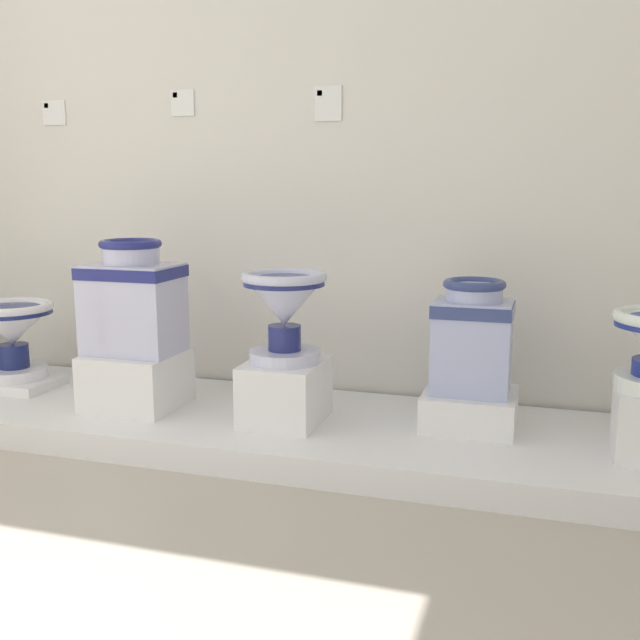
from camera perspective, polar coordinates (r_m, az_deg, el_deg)
The scene contains 13 objects.
wall_back at distance 3.54m, azimuth 0.55°, elevation 18.55°, with size 4.51×0.06×3.18m, color silver.
display_platform at distance 3.20m, azimuth -2.14°, elevation -8.42°, with size 3.57×0.91×0.11m, color white.
plinth_block_rightmost at distance 3.90m, azimuth -22.44°, elevation -4.48°, with size 0.39×0.30×0.05m, color white.
antique_toilet_rightmost at distance 3.85m, azimuth -22.72°, elevation -0.55°, with size 0.41×0.41×0.37m.
plinth_block_central_ornate at distance 3.39m, azimuth -13.97°, elevation -4.47°, with size 0.38×0.38×0.25m, color white.
antique_toilet_central_ornate at distance 3.31m, azimuth -14.25°, elevation 1.73°, with size 0.40×0.29×0.50m.
plinth_block_pale_glazed at distance 3.08m, azimuth -2.72°, elevation -5.54°, with size 0.31×0.37×0.26m, color white.
antique_toilet_pale_glazed at distance 3.00m, azimuth -2.78°, elevation 1.24°, with size 0.35×0.35×0.37m.
plinth_block_broad_patterned at distance 3.10m, azimuth 11.48°, elevation -6.74°, with size 0.37×0.35×0.15m, color white.
antique_toilet_broad_patterned at distance 3.02m, azimuth 11.69°, elevation -1.11°, with size 0.31×0.26×0.46m.
info_placard_first at distance 4.15m, azimuth -19.85°, elevation 14.82°, with size 0.13×0.01×0.12m.
info_placard_second at distance 3.76m, azimuth -10.57°, elevation 16.17°, with size 0.12×0.01×0.12m.
info_placard_third at distance 3.48m, azimuth 0.63°, elevation 16.38°, with size 0.13×0.01×0.16m.
Camera 1 is at (3.17, -0.30, 1.09)m, focal length 41.47 mm.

